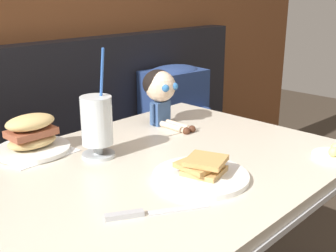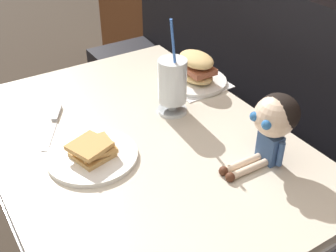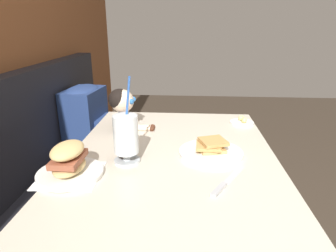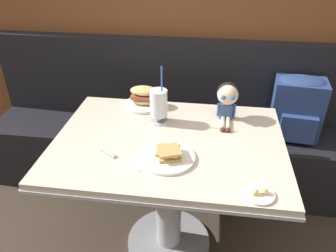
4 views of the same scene
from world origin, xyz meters
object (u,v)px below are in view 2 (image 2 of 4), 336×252
sandwich_plate (196,72)px  milkshake_glass (172,83)px  seated_doll (274,120)px  butter_knife (55,119)px  toast_plate (92,154)px

sandwich_plate → milkshake_glass: bearing=-56.3°
milkshake_glass → sandwich_plate: (-0.11, 0.17, -0.06)m
sandwich_plate → seated_doll: seated_doll is taller
sandwich_plate → butter_knife: size_ratio=1.03×
butter_knife → seated_doll: (0.49, 0.43, 0.12)m
milkshake_glass → butter_knife: milkshake_glass is taller
toast_plate → milkshake_glass: (-0.09, 0.31, 0.09)m
toast_plate → milkshake_glass: milkshake_glass is taller
sandwich_plate → seated_doll: bearing=-10.2°
seated_doll → milkshake_glass: bearing=-165.7°
toast_plate → butter_knife: bearing=-174.4°
toast_plate → seated_doll: seated_doll is taller
butter_knife → seated_doll: bearing=40.7°
toast_plate → seated_doll: bearing=57.4°
toast_plate → milkshake_glass: 0.34m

